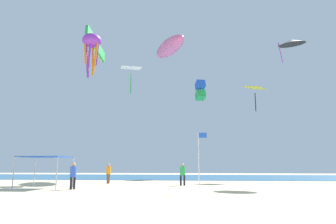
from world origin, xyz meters
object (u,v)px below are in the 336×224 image
Objects in this scene: kite_diamond_white at (131,69)px; person_near_tent at (182,172)px; kite_octopus_purple at (92,43)px; kite_box_blue at (200,90)px; kite_diamond_yellow at (255,89)px; canopy_tent at (46,158)px; banner_flag at (200,156)px; person_leftmost at (108,172)px; kite_parafoil_green at (95,45)px; person_central at (73,174)px; kite_delta_black at (291,42)px; kite_inflatable_pink at (170,47)px.

person_near_tent is at bearing -68.45° from kite_diamond_white.
kite_octopus_purple is (-4.35, -1.89, 2.80)m from kite_diamond_white.
kite_box_blue is (8.25, 12.81, 0.37)m from kite_diamond_white.
person_near_tent is 0.55× the size of kite_diamond_white.
person_near_tent is 17.75m from kite_diamond_yellow.
kite_octopus_purple is at bearing 93.59° from canopy_tent.
banner_flag is 1.19× the size of kite_diamond_yellow.
person_leftmost is 23.22m from kite_parafoil_green.
kite_box_blue is 0.62× the size of kite_octopus_purple.
canopy_tent is 3.15m from person_central.
person_leftmost is at bearing 66.32° from canopy_tent.
kite_delta_black is (11.72, 5.92, 13.95)m from person_near_tent.
person_leftmost reaches higher than person_near_tent.
kite_diamond_yellow is (7.00, 17.58, 8.97)m from banner_flag.
kite_diamond_yellow reaches higher than banner_flag.
canopy_tent is 1.76× the size of person_central.
kite_parafoil_green reaches higher than canopy_tent.
person_central is 17.88m from kite_diamond_white.
person_leftmost is at bearing -76.12° from kite_octopus_purple.
kite_parafoil_green is (-15.39, 20.74, 17.22)m from banner_flag.
banner_flag is 20.09m from kite_delta_black.
kite_inflatable_pink reaches higher than kite_parafoil_green.
kite_parafoil_green reaches higher than banner_flag.
person_central is 0.59× the size of kite_box_blue.
kite_diamond_white is 12.02m from kite_parafoil_green.
kite_octopus_purple is 20.90m from kite_diamond_yellow.
person_leftmost is (2.95, 6.74, -1.15)m from canopy_tent.
kite_inflatable_pink is at bearing 119.68° from person_near_tent.
kite_delta_black is 7.60m from kite_diamond_yellow.
kite_diamond_white is at bearing -128.06° from kite_parafoil_green.
kite_octopus_purple is 0.60× the size of kite_inflatable_pink.
kite_parafoil_green is 11.19m from kite_inflatable_pink.
kite_diamond_yellow is (15.91, 9.37, 10.21)m from person_leftmost.
person_central is at bearing -105.64° from kite_octopus_purple.
person_leftmost is 15.68m from kite_octopus_purple.
kite_delta_black is (18.32, -1.79, 1.88)m from kite_diamond_white.
kite_delta_black is at bearing 25.05° from canopy_tent.
kite_delta_black is (19.07, 3.56, 13.94)m from person_leftmost.
canopy_tent is 0.86× the size of banner_flag.
kite_box_blue is at bearing 17.15° from kite_octopus_purple.
kite_octopus_purple is (-3.59, 3.45, 14.87)m from person_leftmost.
kite_diamond_yellow is (11.48, -5.70, -8.47)m from kite_inflatable_pink.
kite_octopus_purple reaches higher than person_leftmost.
kite_delta_black is 19.22m from kite_inflatable_pink.
kite_diamond_white is 1.04× the size of kite_diamond_yellow.
kite_diamond_white is 5.51m from kite_octopus_purple.
kite_diamond_yellow is at bearing -69.42° from kite_box_blue.
kite_diamond_white is at bearing 149.04° from kite_diamond_yellow.
person_central is 0.30× the size of kite_parafoil_green.
kite_box_blue reaches higher than person_leftmost.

